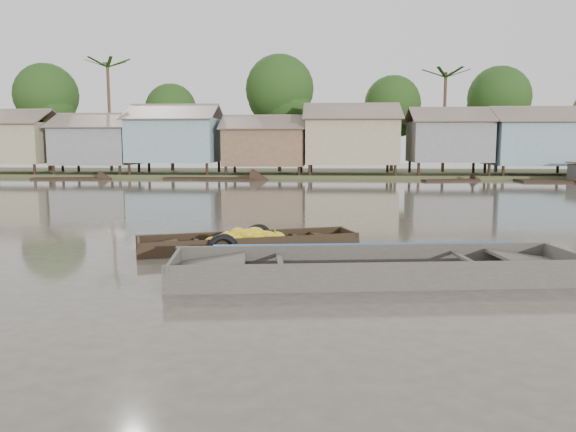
{
  "coord_description": "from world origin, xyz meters",
  "views": [
    {
      "loc": [
        0.51,
        -12.0,
        2.45
      ],
      "look_at": [
        -0.3,
        0.76,
        0.8
      ],
      "focal_mm": 35.0,
      "sensor_mm": 36.0,
      "label": 1
    }
  ],
  "objects": [
    {
      "name": "banana_boat",
      "position": [
        -1.29,
        0.86,
        0.13
      ],
      "size": [
        5.24,
        2.89,
        0.74
      ],
      "rotation": [
        0.0,
        0.0,
        0.34
      ],
      "color": "black",
      "rests_on": "ground"
    },
    {
      "name": "viewer_boat",
      "position": [
        1.49,
        -1.82,
        0.06
      ],
      "size": [
        7.66,
        2.89,
        0.6
      ],
      "rotation": [
        0.0,
        0.0,
        0.13
      ],
      "color": "#3B3632",
      "rests_on": "ground"
    },
    {
      "name": "riverbank",
      "position": [
        3.03,
        31.86,
        3.07
      ],
      "size": [
        120.0,
        12.47,
        10.22
      ],
      "color": "#384723",
      "rests_on": "ground"
    },
    {
      "name": "distant_boats",
      "position": [
        13.41,
        24.27,
        0.21
      ],
      "size": [
        45.13,
        15.59,
        1.38
      ],
      "color": "black",
      "rests_on": "ground"
    },
    {
      "name": "ground",
      "position": [
        0.0,
        0.0,
        0.0
      ],
      "size": [
        120.0,
        120.0,
        0.0
      ],
      "primitive_type": "plane",
      "color": "#494237",
      "rests_on": "ground"
    }
  ]
}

